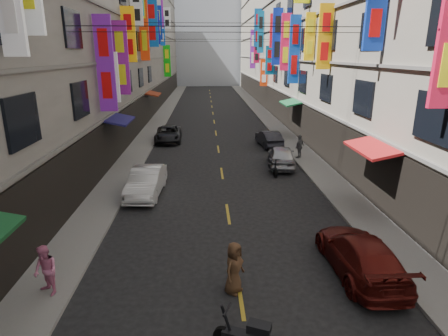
{
  "coord_description": "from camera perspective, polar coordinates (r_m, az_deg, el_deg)",
  "views": [
    {
      "loc": [
        -0.97,
        2.51,
        6.9
      ],
      "look_at": [
        -0.51,
        11.62,
        4.11
      ],
      "focal_mm": 30.0,
      "sensor_mm": 36.0,
      "label": 1
    }
  ],
  "objects": [
    {
      "name": "car_left_far",
      "position": [
        31.17,
        -8.48,
        5.16
      ],
      "size": [
        2.18,
        4.51,
        1.24
      ],
      "primitive_type": "imported",
      "rotation": [
        0.0,
        0.0,
        0.03
      ],
      "color": "black",
      "rests_on": "ground"
    },
    {
      "name": "car_right_mid",
      "position": [
        24.04,
        8.72,
        1.81
      ],
      "size": [
        2.17,
        4.24,
        1.38
      ],
      "primitive_type": "imported",
      "rotation": [
        0.0,
        0.0,
        3.01
      ],
      "color": "#B7B7BC",
      "rests_on": "ground"
    },
    {
      "name": "scooter_far_right",
      "position": [
        22.53,
        7.44,
        0.17
      ],
      "size": [
        0.5,
        1.8,
        1.14
      ],
      "rotation": [
        0.0,
        0.0,
        3.21
      ],
      "color": "black",
      "rests_on": "ground"
    },
    {
      "name": "sidewalk_right",
      "position": [
        40.68,
        7.04,
        7.17
      ],
      "size": [
        2.0,
        90.0,
        0.12
      ],
      "primitive_type": "cube",
      "color": "slate",
      "rests_on": "ground"
    },
    {
      "name": "pedestrian_lfar",
      "position": [
        12.36,
        -25.54,
        -13.94
      ],
      "size": [
        0.9,
        0.87,
        1.54
      ],
      "primitive_type": "imported",
      "rotation": [
        0.0,
        0.0,
        -0.69
      ],
      "color": "pink",
      "rests_on": "sidewalk_left"
    },
    {
      "name": "haze_block",
      "position": [
        89.59,
        -2.44,
        19.58
      ],
      "size": [
        18.0,
        8.0,
        22.0
      ],
      "primitive_type": "cube",
      "color": "#ADB4C1",
      "rests_on": "ground"
    },
    {
      "name": "scooter_crossing",
      "position": [
        9.81,
        3.98,
        -24.22
      ],
      "size": [
        1.71,
        0.86,
        1.14
      ],
      "rotation": [
        0.0,
        0.0,
        1.18
      ],
      "color": "black",
      "rests_on": "ground"
    },
    {
      "name": "lane_markings",
      "position": [
        37.15,
        -1.38,
        6.27
      ],
      "size": [
        0.12,
        80.2,
        0.01
      ],
      "color": "gold",
      "rests_on": "ground"
    },
    {
      "name": "pedestrian_rfar",
      "position": [
        25.84,
        11.45,
        3.24
      ],
      "size": [
        1.03,
        1.03,
        1.58
      ],
      "primitive_type": "imported",
      "rotation": [
        0.0,
        0.0,
        3.92
      ],
      "color": "slate",
      "rests_on": "sidewalk_right"
    },
    {
      "name": "car_right_far",
      "position": [
        29.36,
        6.84,
        4.5
      ],
      "size": [
        1.74,
        3.89,
        1.24
      ],
      "primitive_type": "imported",
      "rotation": [
        0.0,
        0.0,
        3.26
      ],
      "color": "#26262E",
      "rests_on": "ground"
    },
    {
      "name": "pedestrian_crossing",
      "position": [
        11.51,
        1.54,
        -14.97
      ],
      "size": [
        0.91,
        0.96,
        1.63
      ],
      "primitive_type": "imported",
      "rotation": [
        0.0,
        0.0,
        0.93
      ],
      "color": "#4D321F",
      "rests_on": "ground"
    },
    {
      "name": "car_left_mid",
      "position": [
        19.39,
        -11.76,
        -2.05
      ],
      "size": [
        1.71,
        4.31,
        1.4
      ],
      "primitive_type": "imported",
      "rotation": [
        0.0,
        0.0,
        -0.06
      ],
      "color": "silver",
      "rests_on": "ground"
    },
    {
      "name": "street_awnings",
      "position": [
        23.82,
        -3.61,
        7.52
      ],
      "size": [
        13.99,
        35.2,
        0.41
      ],
      "color": "#154F24",
      "rests_on": "ground"
    },
    {
      "name": "sidewalk_left",
      "position": [
        40.39,
        -10.11,
        6.96
      ],
      "size": [
        2.0,
        90.0,
        0.12
      ],
      "primitive_type": "cube",
      "color": "slate",
      "rests_on": "ground"
    },
    {
      "name": "car_right_near",
      "position": [
        13.23,
        20.02,
        -12.29
      ],
      "size": [
        1.92,
        4.58,
        1.32
      ],
      "primitive_type": "imported",
      "rotation": [
        0.0,
        0.0,
        3.16
      ],
      "color": "#54120E",
      "rests_on": "ground"
    },
    {
      "name": "shop_signage",
      "position": [
        32.73,
        -1.35,
        20.97
      ],
      "size": [
        14.0,
        55.0,
        11.84
      ],
      "color": "#0E54AD",
      "rests_on": "ground"
    },
    {
      "name": "building_row_left",
      "position": [
        41.08,
        -19.66,
        19.66
      ],
      "size": [
        10.14,
        90.0,
        19.0
      ],
      "color": "gray",
      "rests_on": "ground"
    },
    {
      "name": "overhead_cables",
      "position": [
        27.57,
        -0.96,
        20.92
      ],
      "size": [
        14.0,
        38.04,
        1.24
      ],
      "color": "black",
      "rests_on": "ground"
    },
    {
      "name": "building_row_right",
      "position": [
        41.64,
        16.2,
        19.91
      ],
      "size": [
        10.14,
        90.0,
        19.0
      ],
      "color": "gray",
      "rests_on": "ground"
    }
  ]
}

